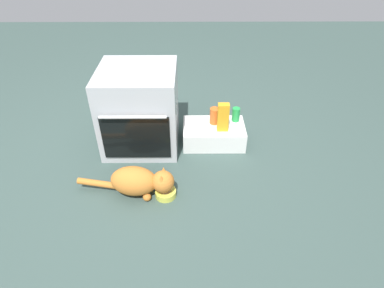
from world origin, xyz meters
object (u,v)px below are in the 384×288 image
Objects in this scene: pantry_cabinet at (214,134)px; oven at (140,109)px; cat at (139,181)px; juice_carton at (223,117)px; soda_can at (236,114)px; food_bowl at (166,192)px; sauce_jar at (214,116)px.

oven is at bearing 179.04° from pantry_cabinet.
cat is 0.86m from juice_carton.
soda_can reaches higher than pantry_cabinet.
juice_carton is at bearing 49.15° from cat.
soda_can reaches higher than food_bowl.
cat is 0.88m from sauce_jar.
sauce_jar is (0.56, 0.67, 0.12)m from cat.
pantry_cabinet is 0.75m from food_bowl.
pantry_cabinet is 0.22m from juice_carton.
pantry_cabinet is 0.74× the size of cat.
cat is (-0.56, -0.62, 0.04)m from pantry_cabinet.
cat is 1.03m from soda_can.
soda_can is at bearing 52.07° from food_bowl.
soda_can is at bearing 50.30° from cat.
juice_carton is (0.44, 0.59, 0.26)m from food_bowl.
juice_carton is at bearing 52.98° from food_bowl.
soda_can is at bearing 5.17° from oven.
oven is 0.68m from juice_carton.
food_bowl is 0.62× the size of juice_carton.
juice_carton is at bearing -42.17° from pantry_cabinet.
oven reaches higher than sauce_jar.
pantry_cabinet is at bearing -94.25° from sauce_jar.
oven is 0.76m from food_bowl.
food_bowl is at bearing -0.00° from cat.
pantry_cabinet reaches higher than food_bowl.
juice_carton is at bearing -131.49° from soda_can.
oven is at bearing 101.79° from cat.
sauce_jar is at bearing 85.75° from pantry_cabinet.
cat is 2.92× the size of juice_carton.
oven is 0.95× the size of cat.
cat is at bearing -136.65° from soda_can.
juice_carton reaches higher than soda_can.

